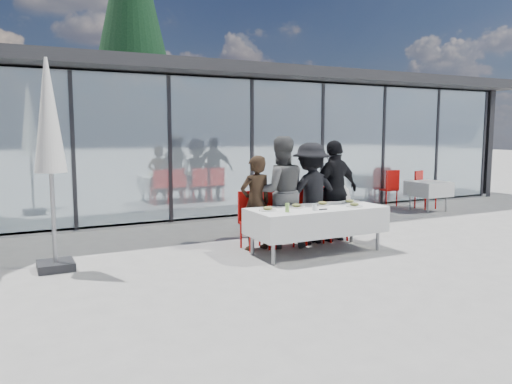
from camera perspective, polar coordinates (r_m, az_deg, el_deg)
ground at (r=7.73m, az=6.01°, el=-7.97°), size 90.00×90.00×0.00m
pavilion at (r=15.66m, az=-4.10°, el=7.50°), size 14.80×8.80×3.44m
treeline at (r=34.33m, az=-23.63°, el=6.70°), size 62.50×2.00×4.40m
dining_table at (r=8.24m, az=6.93°, el=-3.22°), size 2.26×0.96×0.75m
diner_a at (r=8.35m, az=-0.03°, el=-1.26°), size 0.63×0.63×1.59m
diner_chair_a at (r=8.49m, az=-0.37°, el=-2.88°), size 0.44×0.44×0.97m
diner_b at (r=8.55m, az=2.81°, el=-0.01°), size 1.14×1.14×1.90m
diner_chair_b at (r=8.71m, az=2.42°, el=-2.64°), size 0.44×0.44×0.97m
diner_c at (r=8.88m, az=6.28°, el=-0.15°), size 1.18×1.18×1.79m
diner_chair_c at (r=9.02m, az=5.86°, el=-2.33°), size 0.44×0.44×0.97m
diner_d at (r=9.17m, az=9.01°, el=0.15°), size 1.25×1.25×1.83m
diner_chair_d at (r=9.31m, az=8.55°, el=-2.08°), size 0.44×0.44×0.97m
plate_a at (r=7.82m, az=1.34°, el=-1.97°), size 0.28×0.28×0.07m
plate_b at (r=8.16m, az=4.65°, el=-1.62°), size 0.28×0.28×0.07m
plate_c at (r=8.46m, az=7.60°, el=-1.35°), size 0.28×0.28×0.07m
plate_d at (r=8.77m, az=10.66°, el=-1.12°), size 0.28×0.28×0.07m
plate_extra at (r=8.40m, az=11.18°, el=-1.48°), size 0.28×0.28×0.07m
juice_bottle at (r=7.68m, az=3.59°, el=-1.80°), size 0.06×0.06×0.14m
drinking_glasses at (r=7.89m, az=6.70°, el=-1.74°), size 0.07×0.07×0.10m
folded_eyeglasses at (r=7.98m, az=7.68°, el=-1.97°), size 0.14×0.03×0.01m
spare_table_right at (r=13.21m, az=19.11°, el=0.33°), size 0.86×0.86×0.74m
spare_chair_a at (r=13.61m, az=18.49°, el=0.47°), size 0.57×0.57×0.97m
spare_chair_b at (r=13.71m, az=15.02°, el=0.63°), size 0.44×0.44×0.97m
market_umbrella at (r=7.58m, az=-22.57°, el=6.50°), size 0.50×0.50×3.00m
lounger at (r=12.60m, az=11.09°, el=-1.08°), size 0.99×1.45×0.72m
conifer_tree at (r=20.20m, az=-13.99°, el=18.15°), size 4.00×4.00×10.50m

